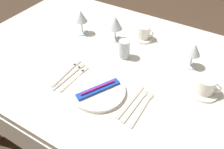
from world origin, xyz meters
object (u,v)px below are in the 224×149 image
at_px(coffee_cup_right, 144,32).
at_px(wine_glass_right, 115,24).
at_px(dinner_plate, 98,91).
at_px(fork_outer, 76,78).
at_px(wine_glass_left, 81,18).
at_px(dinner_knife, 130,102).
at_px(drink_tumbler, 124,49).
at_px(fork_inner, 70,75).
at_px(spoon_soup, 138,102).
at_px(wine_glass_centre, 194,51).
at_px(toothbrush_package, 98,89).
at_px(coffee_cup_left, 206,85).
at_px(spoon_dessert, 145,105).
at_px(fork_salad, 67,72).

distance_m(coffee_cup_right, wine_glass_right, 0.18).
relative_size(dinner_plate, wine_glass_right, 1.68).
bearing_deg(fork_outer, wine_glass_left, 121.77).
bearing_deg(dinner_knife, wine_glass_right, 127.96).
xyz_separation_m(fork_outer, dinner_knife, (0.30, -0.00, 0.00)).
bearing_deg(drink_tumbler, fork_inner, -119.36).
relative_size(spoon_soup, wine_glass_centre, 1.59).
relative_size(dinner_knife, wine_glass_left, 1.50).
bearing_deg(fork_outer, spoon_soup, 3.20).
bearing_deg(dinner_plate, fork_inner, 171.74).
bearing_deg(toothbrush_package, wine_glass_left, 134.49).
distance_m(wine_glass_centre, drink_tumbler, 0.35).
bearing_deg(wine_glass_right, fork_inner, -93.87).
distance_m(coffee_cup_left, wine_glass_right, 0.59).
distance_m(spoon_dessert, wine_glass_centre, 0.38).
bearing_deg(coffee_cup_left, spoon_dessert, -132.62).
relative_size(fork_outer, spoon_dessert, 0.95).
bearing_deg(dinner_knife, coffee_cup_left, 41.91).
bearing_deg(fork_inner, spoon_soup, 2.60).
height_order(toothbrush_package, wine_glass_right, wine_glass_right).
bearing_deg(wine_glass_left, toothbrush_package, -45.51).
bearing_deg(drink_tumbler, wine_glass_right, 136.52).
bearing_deg(coffee_cup_right, fork_salad, -112.30).
bearing_deg(fork_inner, dinner_knife, -0.93).
distance_m(spoon_dessert, coffee_cup_right, 0.52).
xyz_separation_m(coffee_cup_right, drink_tumbler, (-0.01, -0.21, 0.00)).
xyz_separation_m(fork_outer, drink_tumbler, (0.12, 0.27, 0.05)).
bearing_deg(wine_glass_centre, fork_inner, -141.85).
relative_size(coffee_cup_right, wine_glass_left, 0.66).
xyz_separation_m(spoon_dessert, wine_glass_right, (-0.37, 0.38, 0.10)).
height_order(fork_inner, spoon_soup, spoon_soup).
height_order(fork_outer, coffee_cup_right, coffee_cup_right).
bearing_deg(drink_tumbler, fork_outer, -113.58).
distance_m(fork_outer, wine_glass_left, 0.42).
xyz_separation_m(dinner_plate, coffee_cup_right, (-0.02, 0.51, 0.04)).
bearing_deg(wine_glass_left, coffee_cup_left, -8.69).
xyz_separation_m(fork_salad, spoon_dessert, (0.42, 0.00, 0.00)).
bearing_deg(coffee_cup_left, wine_glass_centre, 126.59).
bearing_deg(toothbrush_package, fork_outer, 170.70).
xyz_separation_m(wine_glass_centre, wine_glass_left, (-0.66, -0.03, 0.01)).
distance_m(spoon_dessert, wine_glass_right, 0.54).
bearing_deg(wine_glass_left, coffee_cup_right, 21.39).
relative_size(dinner_plate, dinner_knife, 1.11).
distance_m(fork_inner, coffee_cup_right, 0.51).
xyz_separation_m(coffee_cup_left, wine_glass_left, (-0.77, 0.12, 0.06)).
bearing_deg(coffee_cup_left, dinner_knife, -138.09).
bearing_deg(spoon_soup, dinner_knife, -144.93).
distance_m(fork_inner, fork_salad, 0.03).
distance_m(spoon_soup, spoon_dessert, 0.03).
height_order(toothbrush_package, spoon_soup, toothbrush_package).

